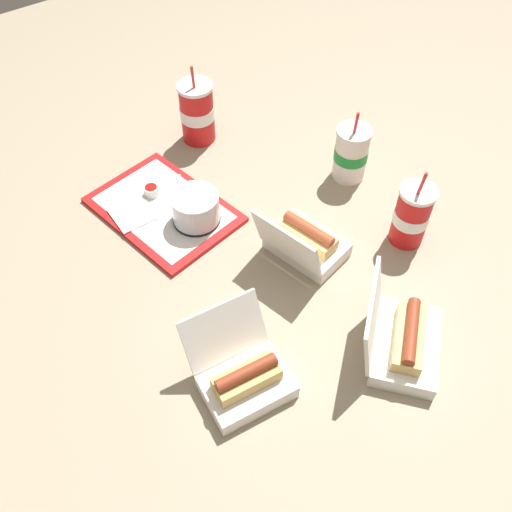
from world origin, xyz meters
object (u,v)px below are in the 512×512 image
object	(u,v)px
clamshell_hotdog_back	(403,340)
soda_cup_corner	(412,215)
ketchup_cup	(151,190)
clamshell_hotdog_left	(244,377)
soda_cup_back	(351,153)
plastic_fork	(183,188)
clamshell_hotdog_right	(305,242)
cake_container	(196,209)
food_tray	(164,209)
soda_cup_front	(197,112)

from	to	relation	value
clamshell_hotdog_back	soda_cup_corner	xyz separation A→B (m)	(-0.22, 0.24, 0.04)
ketchup_cup	clamshell_hotdog_left	world-z (taller)	clamshell_hotdog_left
clamshell_hotdog_back	ketchup_cup	bearing A→B (deg)	-164.66
clamshell_hotdog_left	soda_cup_back	bearing A→B (deg)	120.52
plastic_fork	clamshell_hotdog_back	bearing A→B (deg)	28.15
clamshell_hotdog_right	clamshell_hotdog_left	xyz separation A→B (m)	(0.21, -0.33, -0.00)
soda_cup_back	clamshell_hotdog_back	bearing A→B (deg)	-30.46
ketchup_cup	plastic_fork	world-z (taller)	ketchup_cup
cake_container	plastic_fork	size ratio (longest dim) A/B	1.11
food_tray	clamshell_hotdog_left	distance (m)	0.55
ketchup_cup	soda_cup_corner	size ratio (longest dim) A/B	0.18
plastic_fork	soda_cup_front	xyz separation A→B (m)	(-0.17, 0.16, 0.08)
food_tray	clamshell_hotdog_right	bearing A→B (deg)	32.12
clamshell_hotdog_back	soda_cup_back	size ratio (longest dim) A/B	1.23
clamshell_hotdog_back	soda_cup_front	distance (m)	0.86
soda_cup_corner	ketchup_cup	bearing A→B (deg)	-138.65
clamshell_hotdog_right	soda_cup_corner	size ratio (longest dim) A/B	0.95
food_tray	ketchup_cup	size ratio (longest dim) A/B	10.24
ketchup_cup	clamshell_hotdog_back	distance (m)	0.75
clamshell_hotdog_right	ketchup_cup	bearing A→B (deg)	-152.36
clamshell_hotdog_back	clamshell_hotdog_left	xyz separation A→B (m)	(-0.13, -0.32, -0.00)
ketchup_cup	plastic_fork	bearing A→B (deg)	66.55
ketchup_cup	plastic_fork	xyz separation A→B (m)	(0.03, 0.08, -0.01)
ketchup_cup	clamshell_hotdog_right	size ratio (longest dim) A/B	0.19
ketchup_cup	soda_cup_front	distance (m)	0.28
ketchup_cup	plastic_fork	size ratio (longest dim) A/B	0.36
cake_container	soda_cup_back	world-z (taller)	soda_cup_back
plastic_fork	clamshell_hotdog_right	size ratio (longest dim) A/B	0.51
soda_cup_corner	cake_container	bearing A→B (deg)	-131.63
clamshell_hotdog_back	soda_cup_back	xyz separation A→B (m)	(-0.48, 0.28, 0.04)
soda_cup_front	food_tray	bearing A→B (deg)	-49.83
soda_cup_front	plastic_fork	bearing A→B (deg)	-43.22
clamshell_hotdog_left	soda_cup_front	xyz separation A→B (m)	(-0.74, 0.36, 0.05)
soda_cup_corner	clamshell_hotdog_back	bearing A→B (deg)	-47.69
soda_cup_corner	clamshell_hotdog_right	bearing A→B (deg)	-115.12
ketchup_cup	food_tray	bearing A→B (deg)	-1.51
cake_container	clamshell_hotdog_right	world-z (taller)	clamshell_hotdog_right
clamshell_hotdog_right	clamshell_hotdog_left	world-z (taller)	clamshell_hotdog_right
food_tray	clamshell_hotdog_back	size ratio (longest dim) A/B	1.55
cake_container	soda_cup_back	bearing A→B (deg)	78.09
soda_cup_front	ketchup_cup	bearing A→B (deg)	-59.56
soda_cup_front	soda_cup_corner	bearing A→B (deg)	17.72
clamshell_hotdog_right	clamshell_hotdog_back	distance (m)	0.33
cake_container	clamshell_hotdog_back	size ratio (longest dim) A/B	0.46
clamshell_hotdog_right	soda_cup_front	bearing A→B (deg)	176.51
soda_cup_back	soda_cup_corner	bearing A→B (deg)	-8.68
ketchup_cup	soda_cup_back	world-z (taller)	soda_cup_back
ketchup_cup	soda_cup_corner	bearing A→B (deg)	41.35
clamshell_hotdog_back	soda_cup_corner	bearing A→B (deg)	132.31
clamshell_hotdog_left	soda_cup_front	distance (m)	0.82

